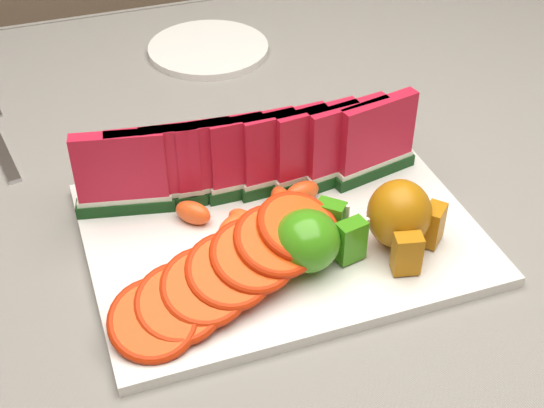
% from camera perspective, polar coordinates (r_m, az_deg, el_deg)
% --- Properties ---
extents(table, '(1.40, 0.90, 0.75)m').
position_cam_1_polar(table, '(0.94, -3.43, -3.68)').
color(table, '#472B1A').
rests_on(table, ground).
extents(tablecloth, '(1.53, 1.03, 0.20)m').
position_cam_1_polar(tablecloth, '(0.90, -3.58, -0.74)').
color(tablecloth, slate).
rests_on(tablecloth, table).
extents(platter, '(0.40, 0.30, 0.01)m').
position_cam_1_polar(platter, '(0.80, 0.66, -2.16)').
color(platter, silver).
rests_on(platter, tablecloth).
extents(apple_cluster, '(0.10, 0.09, 0.06)m').
position_cam_1_polar(apple_cluster, '(0.74, 3.07, -2.64)').
color(apple_cluster, '#119109').
rests_on(apple_cluster, platter).
extents(pear_cluster, '(0.09, 0.09, 0.07)m').
position_cam_1_polar(pear_cluster, '(0.76, 9.74, -0.96)').
color(pear_cluster, '#A96C09').
rests_on(pear_cluster, platter).
extents(side_plate, '(0.19, 0.19, 0.01)m').
position_cam_1_polar(side_plate, '(1.16, -4.82, 11.58)').
color(side_plate, silver).
rests_on(side_plate, tablecloth).
extents(watermelon_row, '(0.39, 0.07, 0.10)m').
position_cam_1_polar(watermelon_row, '(0.82, -1.45, 3.50)').
color(watermelon_row, '#0B410D').
rests_on(watermelon_row, platter).
extents(orange_fan_front, '(0.26, 0.15, 0.06)m').
position_cam_1_polar(orange_fan_front, '(0.71, -3.26, -5.07)').
color(orange_fan_front, '#DE3F00').
rests_on(orange_fan_front, platter).
extents(orange_fan_back, '(0.23, 0.10, 0.04)m').
position_cam_1_polar(orange_fan_back, '(0.87, -4.14, 3.44)').
color(orange_fan_back, '#DE3F00').
rests_on(orange_fan_back, platter).
extents(tangerine_segments, '(0.17, 0.08, 0.03)m').
position_cam_1_polar(tangerine_segments, '(0.80, -1.45, -0.65)').
color(tangerine_segments, orange).
rests_on(tangerine_segments, platter).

